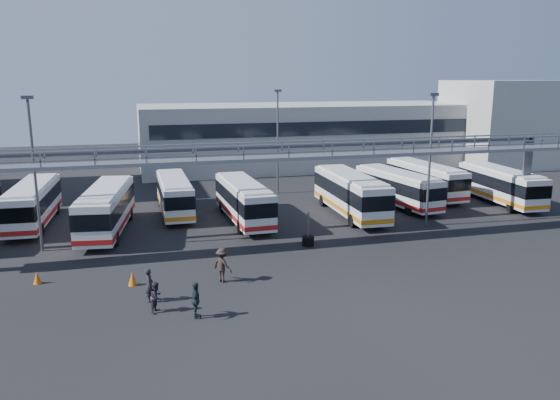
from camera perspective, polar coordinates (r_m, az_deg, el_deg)
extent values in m
plane|color=black|center=(33.25, 2.88, -7.22)|extent=(140.00, 140.00, 0.00)
cube|color=gray|center=(36.44, 0.55, 4.45)|extent=(50.00, 1.80, 0.22)
cube|color=gray|center=(35.50, 0.93, 5.78)|extent=(50.00, 0.10, 0.10)
cube|color=gray|center=(37.13, 0.20, 6.09)|extent=(50.00, 0.10, 0.10)
cube|color=#4C4F54|center=(40.24, -1.00, 5.52)|extent=(45.00, 0.50, 0.35)
cube|color=#9E9E99|center=(71.50, 2.67, 6.76)|extent=(42.00, 14.00, 8.00)
cube|color=#B2B2AD|center=(78.26, 22.72, 7.42)|extent=(14.00, 12.00, 11.00)
cylinder|color=#4C4F54|center=(38.74, -24.21, 2.18)|extent=(0.18, 0.18, 10.00)
cube|color=#4C4F54|center=(38.25, -24.91, 9.71)|extent=(0.70, 0.35, 0.22)
cylinder|color=#4C4F54|center=(43.14, 15.37, 3.80)|extent=(0.18, 0.18, 10.00)
cube|color=#4C4F54|center=(42.70, 15.77, 10.58)|extent=(0.70, 0.35, 0.22)
cylinder|color=#4C4F54|center=(53.89, -0.25, 5.93)|extent=(0.18, 0.18, 10.00)
cube|color=#4C4F54|center=(53.53, -0.25, 11.36)|extent=(0.70, 0.35, 0.22)
cube|color=silver|center=(46.53, -24.42, -0.29)|extent=(2.92, 10.89, 2.70)
cube|color=black|center=(46.46, -24.45, 0.10)|extent=(2.98, 10.96, 1.08)
cube|color=#AB1815|center=(46.73, -24.31, -1.43)|extent=(2.97, 10.95, 0.34)
cube|color=silver|center=(46.26, -24.57, 1.44)|extent=(2.63, 9.80, 0.16)
cylinder|color=black|center=(43.80, -26.56, -3.00)|extent=(0.34, 0.99, 0.98)
cylinder|color=black|center=(43.30, -23.71, -2.89)|extent=(0.34, 0.99, 0.98)
cylinder|color=black|center=(50.33, -24.75, -0.93)|extent=(0.34, 0.99, 0.98)
cylinder|color=black|center=(49.90, -22.27, -0.82)|extent=(0.34, 0.99, 0.98)
cube|color=silver|center=(42.43, -17.68, -0.81)|extent=(4.02, 11.43, 2.80)
cube|color=black|center=(42.35, -17.71, -0.38)|extent=(4.09, 11.49, 1.12)
cube|color=#AB1815|center=(42.66, -17.59, -2.11)|extent=(4.08, 11.48, 0.36)
cube|color=silver|center=(42.12, -17.81, 1.14)|extent=(3.62, 10.28, 0.16)
cylinder|color=black|center=(39.60, -20.08, -3.95)|extent=(0.44, 1.05, 1.02)
cylinder|color=black|center=(39.15, -16.79, -3.90)|extent=(0.44, 1.05, 1.02)
cylinder|color=black|center=(46.37, -18.21, -1.45)|extent=(0.44, 1.05, 1.02)
cylinder|color=black|center=(45.98, -15.40, -1.38)|extent=(0.44, 1.05, 1.02)
cube|color=silver|center=(46.93, -10.98, 0.61)|extent=(2.39, 10.23, 2.55)
cube|color=black|center=(46.87, -10.99, 0.97)|extent=(2.45, 10.29, 1.02)
cube|color=orange|center=(47.13, -10.93, -0.47)|extent=(2.44, 10.28, 0.33)
cube|color=silver|center=(46.68, -11.04, 2.23)|extent=(2.15, 9.21, 0.15)
cylinder|color=black|center=(43.97, -11.90, -1.89)|extent=(0.28, 0.93, 0.93)
cylinder|color=black|center=(44.13, -9.21, -1.73)|extent=(0.28, 0.93, 0.93)
cylinder|color=black|center=(50.32, -12.41, -0.09)|extent=(0.28, 0.93, 0.93)
cylinder|color=black|center=(50.46, -10.05, 0.05)|extent=(0.28, 0.93, 0.93)
cube|color=silver|center=(43.62, -3.83, 0.01)|extent=(2.83, 10.76, 2.67)
cube|color=black|center=(43.55, -3.84, 0.41)|extent=(2.89, 10.82, 1.07)
cube|color=#AB1815|center=(43.83, -3.81, -1.20)|extent=(2.88, 10.81, 0.34)
cube|color=silver|center=(43.33, -3.86, 1.83)|extent=(2.54, 9.68, 0.16)
cylinder|color=black|center=(40.46, -4.18, -2.88)|extent=(0.33, 0.98, 0.97)
cylinder|color=black|center=(40.99, -1.20, -2.65)|extent=(0.33, 0.98, 0.97)
cylinder|color=black|center=(46.93, -6.09, -0.74)|extent=(0.33, 0.98, 0.97)
cylinder|color=black|center=(47.39, -3.49, -0.57)|extent=(0.33, 0.98, 0.97)
cube|color=silver|center=(45.91, 7.35, 0.74)|extent=(2.89, 11.56, 2.88)
cube|color=black|center=(45.84, 7.37, 1.16)|extent=(2.95, 11.62, 1.15)
cube|color=orange|center=(46.13, 7.32, -0.50)|extent=(2.94, 11.61, 0.37)
cube|color=silver|center=(45.62, 7.41, 2.61)|extent=(2.60, 10.41, 0.17)
cylinder|color=black|center=(42.46, 7.58, -2.16)|extent=(0.34, 1.05, 1.05)
cylinder|color=black|center=(43.37, 10.51, -1.95)|extent=(0.34, 1.05, 1.05)
cylinder|color=black|center=(49.19, 4.49, -0.05)|extent=(0.34, 1.05, 1.05)
cylinder|color=black|center=(49.97, 7.07, 0.10)|extent=(0.34, 1.05, 1.05)
cube|color=silver|center=(50.00, 12.16, 1.31)|extent=(3.84, 10.60, 2.59)
cube|color=black|center=(49.94, 12.18, 1.66)|extent=(3.91, 10.67, 1.04)
cube|color=#AB1815|center=(50.18, 12.11, 0.29)|extent=(3.89, 10.66, 0.33)
cube|color=silver|center=(49.75, 12.23, 2.86)|extent=(3.45, 9.54, 0.15)
cylinder|color=black|center=(47.04, 13.38, -1.01)|extent=(0.42, 0.97, 0.94)
cylinder|color=black|center=(48.32, 15.39, -0.76)|extent=(0.42, 0.97, 0.94)
cylinder|color=black|center=(52.35, 9.05, 0.55)|extent=(0.42, 0.97, 0.94)
cylinder|color=black|center=(53.50, 10.97, 0.73)|extent=(0.42, 0.97, 0.94)
cube|color=silver|center=(54.71, 14.93, 2.16)|extent=(3.15, 10.67, 2.63)
cube|color=black|center=(54.66, 14.95, 2.48)|extent=(3.22, 10.73, 1.05)
cube|color=#AB1815|center=(54.88, 14.88, 1.20)|extent=(3.21, 10.72, 0.33)
cube|color=silver|center=(54.49, 15.02, 3.60)|extent=(2.84, 9.60, 0.15)
cylinder|color=black|center=(51.64, 15.95, 0.06)|extent=(0.36, 0.98, 0.96)
cylinder|color=black|center=(52.90, 17.86, 0.23)|extent=(0.36, 0.98, 0.96)
cylinder|color=black|center=(57.14, 12.09, 1.44)|extent=(0.36, 0.98, 0.96)
cylinder|color=black|center=(58.28, 13.90, 1.57)|extent=(0.36, 0.98, 0.96)
cube|color=silver|center=(53.84, 22.03, 1.51)|extent=(3.03, 10.74, 2.65)
cube|color=black|center=(53.78, 22.05, 1.84)|extent=(3.09, 10.80, 1.06)
cube|color=orange|center=(54.01, 21.94, 0.53)|extent=(3.08, 10.79, 0.34)
cube|color=silver|center=(53.61, 22.15, 2.98)|extent=(2.73, 9.66, 0.15)
cylinder|color=black|center=(50.74, 22.99, -0.68)|extent=(0.35, 0.98, 0.96)
cylinder|color=black|center=(52.00, 24.96, -0.56)|extent=(0.35, 0.98, 0.96)
cylinder|color=black|center=(56.30, 19.11, 0.86)|extent=(0.35, 0.98, 0.96)
cylinder|color=black|center=(57.44, 20.97, 0.94)|extent=(0.35, 0.98, 0.96)
imported|color=black|center=(29.13, -13.49, -8.63)|extent=(0.47, 0.68, 1.78)
imported|color=#2B2230|center=(27.85, -12.78, -9.85)|extent=(0.88, 0.94, 1.55)
imported|color=black|center=(31.11, -6.03, -6.76)|extent=(1.37, 1.46, 1.98)
imported|color=#1A282E|center=(26.79, -8.79, -10.33)|extent=(0.52, 1.08, 1.80)
cone|color=#D05D0B|center=(33.72, -24.04, -7.42)|extent=(0.52, 0.52, 0.71)
cone|color=#D05D0B|center=(31.69, -15.16, -7.93)|extent=(0.52, 0.52, 0.78)
cylinder|color=black|center=(37.71, 2.95, -4.60)|extent=(0.83, 0.83, 0.20)
cylinder|color=black|center=(37.65, 2.95, -4.29)|extent=(0.83, 0.83, 0.20)
cylinder|color=black|center=(37.59, 2.95, -3.97)|extent=(0.83, 0.83, 0.20)
cylinder|color=#4C4F54|center=(37.41, 2.96, -3.05)|extent=(0.12, 0.12, 2.36)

